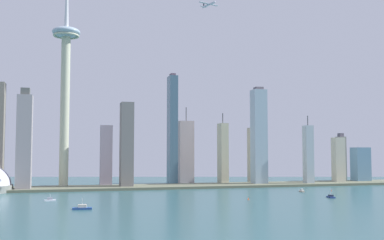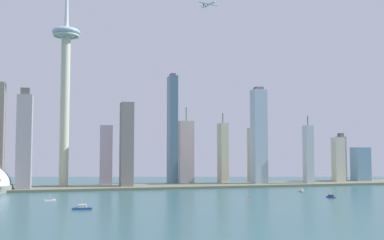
{
  "view_description": "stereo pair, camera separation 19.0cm",
  "coord_description": "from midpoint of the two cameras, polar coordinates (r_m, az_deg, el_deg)",
  "views": [
    {
      "loc": [
        -202.6,
        -170.42,
        52.37
      ],
      "look_at": [
        -18.61,
        488.99,
        100.17
      ],
      "focal_mm": 43.52,
      "sensor_mm": 36.0,
      "label": 1
    },
    {
      "loc": [
        -202.42,
        -170.47,
        52.37
      ],
      "look_at": [
        -18.61,
        488.99,
        100.17
      ],
      "focal_mm": 43.52,
      "sensor_mm": 36.0,
      "label": 2
    }
  ],
  "objects": [
    {
      "name": "boat_0",
      "position": [
        445.92,
        -13.3,
        -10.42
      ],
      "size": [
        18.02,
        7.48,
        10.42
      ],
      "rotation": [
        0.0,
        0.0,
        6.18
      ],
      "color": "#264B90",
      "rests_on": "ground"
    },
    {
      "name": "skyscraper_12",
      "position": [
        752.02,
        8.21,
        -2.06
      ],
      "size": [
        21.71,
        20.37,
        157.37
      ],
      "color": "#9BB2C0",
      "rests_on": "ground"
    },
    {
      "name": "channel_buoy_0",
      "position": [
        664.16,
        16.69,
        -8.23
      ],
      "size": [
        1.11,
        1.11,
        2.82
      ],
      "primitive_type": "cone",
      "color": "#E54C19",
      "rests_on": "ground"
    },
    {
      "name": "skyscraper_10",
      "position": [
        802.83,
        -0.71,
        -3.92
      ],
      "size": [
        25.23,
        14.83,
        130.62
      ],
      "color": "#BFA5A1",
      "rests_on": "ground"
    },
    {
      "name": "skyscraper_6",
      "position": [
        759.22,
        -2.41,
        -1.19
      ],
      "size": [
        13.25,
        24.55,
        181.48
      ],
      "color": "#436377",
      "rests_on": "ground"
    },
    {
      "name": "skyscraper_4",
      "position": [
        826.71,
        17.51,
        -4.75
      ],
      "size": [
        18.1,
        14.95,
        77.57
      ],
      "color": "#BDB8A2",
      "rests_on": "ground"
    },
    {
      "name": "skyscraper_0",
      "position": [
        768.26,
        3.82,
        -4.15
      ],
      "size": [
        12.6,
        21.91,
        117.37
      ],
      "color": "beige",
      "rests_on": "ground"
    },
    {
      "name": "skyscraper_5",
      "position": [
        719.03,
        -10.48,
        -4.38
      ],
      "size": [
        17.76,
        13.36,
        93.47
      ],
      "color": "#9B8D9D",
      "rests_on": "ground"
    },
    {
      "name": "airplane",
      "position": [
        646.78,
        2.07,
        13.97
      ],
      "size": [
        30.06,
        27.6,
        7.68
      ],
      "rotation": [
        0.0,
        0.0,
        5.04
      ],
      "color": "silver"
    },
    {
      "name": "skyscraper_2",
      "position": [
        690.12,
        -8.01,
        -3.08
      ],
      "size": [
        18.09,
        25.34,
        125.78
      ],
      "color": "slate",
      "rests_on": "ground"
    },
    {
      "name": "boat_3",
      "position": [
        641.23,
        13.31,
        -8.44
      ],
      "size": [
        5.53,
        13.06,
        4.02
      ],
      "rotation": [
        0.0,
        0.0,
        1.4
      ],
      "color": "beige",
      "rests_on": "ground"
    },
    {
      "name": "observation_tower",
      "position": [
        720.21,
        -15.23,
        5.96
      ],
      "size": [
        41.33,
        41.33,
        362.1
      ],
      "color": "beige",
      "rests_on": "ground"
    },
    {
      "name": "waterfront_pier",
      "position": [
        713.95,
        0.95,
        -8.06
      ],
      "size": [
        732.03,
        76.22,
        3.51
      ],
      "primitive_type": "cube",
      "color": "#616550",
      "rests_on": "ground"
    },
    {
      "name": "channel_buoy_1",
      "position": [
        526.48,
        6.92,
        -9.54
      ],
      "size": [
        1.99,
        1.99,
        2.53
      ],
      "primitive_type": "cone",
      "color": "#E54C19",
      "rests_on": "ground"
    },
    {
      "name": "skyscraper_3",
      "position": [
        773.43,
        14.07,
        -4.2
      ],
      "size": [
        13.55,
        13.27,
        111.74
      ],
      "color": "#A9B7BE",
      "rests_on": "ground"
    },
    {
      "name": "skyscraper_8",
      "position": [
        672.8,
        -19.86,
        -2.51
      ],
      "size": [
        19.78,
        25.29,
        140.14
      ],
      "color": "gray",
      "rests_on": "ground"
    },
    {
      "name": "skyscraper_1",
      "position": [
        862.0,
        19.98,
        -5.21
      ],
      "size": [
        27.68,
        21.52,
        60.98
      ],
      "color": "#6089A3",
      "rests_on": "ground"
    },
    {
      "name": "boat_1",
      "position": [
        570.38,
        16.66,
        -8.97
      ],
      "size": [
        11.21,
        18.18,
        9.2
      ],
      "rotation": [
        0.0,
        0.0,
        1.26
      ],
      "color": "navy",
      "rests_on": "ground"
    },
    {
      "name": "skyscraper_9",
      "position": [
        821.71,
        7.92,
        -4.28
      ],
      "size": [
        26.41,
        20.94,
        95.35
      ],
      "color": "#C5B293",
      "rests_on": "ground"
    },
    {
      "name": "boat_4",
      "position": [
        532.33,
        -17.0,
        -9.32
      ],
      "size": [
        12.15,
        4.86,
        7.53
      ],
      "rotation": [
        0.0,
        0.0,
        0.09
      ],
      "color": "white",
      "rests_on": "ground"
    },
    {
      "name": "skyscraper_7",
      "position": [
        920.16,
        17.82,
        -4.43
      ],
      "size": [
        13.22,
        16.25,
        88.55
      ],
      "color": "gray",
      "rests_on": "ground"
    }
  ]
}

